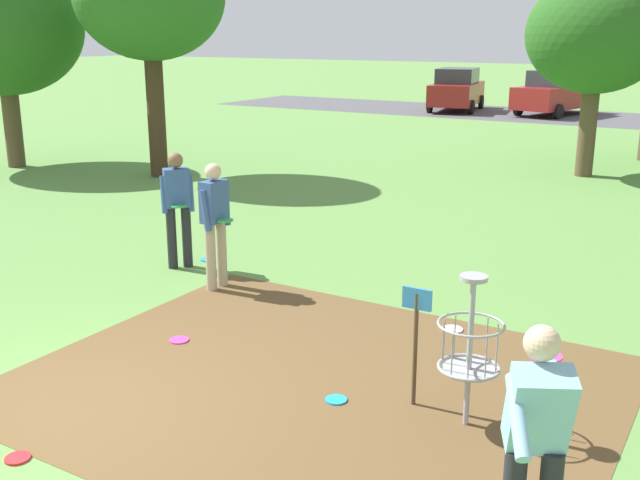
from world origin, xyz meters
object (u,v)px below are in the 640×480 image
Objects in this scene: player_throwing at (215,219)px; parked_car_leftmost at (457,89)px; frisbee_by_tee at (452,329)px; tree_mid_right at (596,35)px; frisbee_mid_grass at (18,458)px; frisbee_scattered_b at (207,260)px; frisbee_far_left at (179,340)px; tree_near_right at (2,28)px; frisbee_far_right at (336,400)px; player_waiting_right at (178,204)px; disc_golf_basket at (464,344)px; parked_car_center_left at (555,93)px; player_foreground_watching at (536,440)px.

parked_car_leftmost is at bearing 103.68° from player_throwing.
frisbee_by_tee is 0.05× the size of tree_mid_right.
frisbee_mid_grass is 5.58m from frisbee_scattered_b.
player_throwing is 6.95× the size of frisbee_by_tee.
frisbee_far_left is 0.04× the size of tree_near_right.
player_waiting_right is at bearing 148.93° from frisbee_far_right.
player_throwing is at bearing -24.97° from tree_near_right.
tree_mid_right is (-0.58, 13.08, 3.29)m from frisbee_far_right.
frisbee_far_right is (4.05, -2.44, -0.96)m from player_waiting_right.
parked_car_center_left is (-5.89, 26.48, 0.17)m from disc_golf_basket.
tree_near_right is (-9.41, 4.43, 2.50)m from player_waiting_right.
player_throwing is at bearing -22.99° from player_waiting_right.
parked_car_center_left reaches higher than player_foreground_watching.
player_waiting_right is 6.95× the size of frisbee_by_tee.
parked_car_leftmost is at bearing 102.04° from frisbee_scattered_b.
player_foreground_watching is 8.24× the size of frisbee_mid_grass.
player_foreground_watching is (1.07, -1.67, 0.23)m from disc_golf_basket.
frisbee_by_tee and frisbee_far_right have the same top height.
player_foreground_watching reaches higher than frisbee_mid_grass.
tree_near_right is 21.82m from parked_car_center_left.
frisbee_far_right is 0.05× the size of parked_car_leftmost.
parked_car_leftmost reaches higher than frisbee_by_tee.
player_throwing is at bearing 106.87° from frisbee_mid_grass.
disc_golf_basket is at bearing -1.65° from frisbee_far_left.
tree_mid_right is 14.44m from parked_car_center_left.
frisbee_mid_grass is at bearing -78.92° from frisbee_far_left.
disc_golf_basket is 5.65m from player_waiting_right.
parked_car_center_left reaches higher than player_throwing.
frisbee_far_left is 3.11m from frisbee_scattered_b.
tree_mid_right is at bearing 82.63° from frisbee_far_left.
player_foreground_watching is at bearing -79.14° from tree_mid_right.
player_foreground_watching reaches higher than frisbee_by_tee.
frisbee_mid_grass is at bearing -139.74° from disc_golf_basket.
player_throwing is 25.05m from parked_car_leftmost.
frisbee_far_left is 13.45m from tree_near_right.
frisbee_scattered_b is (0.11, 0.48, -0.96)m from player_waiting_right.
player_waiting_right is at bearing 157.01° from player_throwing.
player_waiting_right reaches higher than frisbee_by_tee.
player_waiting_right is at bearing -88.36° from parked_car_center_left.
disc_golf_basket is at bearing -82.39° from tree_mid_right.
player_foreground_watching is 7.81× the size of frisbee_scattered_b.
parked_car_leftmost is 0.99× the size of parked_car_center_left.
tree_mid_right is (-1.72, 12.86, 2.54)m from disc_golf_basket.
parked_car_leftmost is (-5.92, 24.34, -0.05)m from player_throwing.
player_foreground_watching is 6.95× the size of frisbee_by_tee.
parked_car_leftmost reaches higher than frisbee_scattered_b.
player_throwing is at bearing 114.97° from frisbee_far_left.
tree_near_right is at bearing -154.24° from tree_mid_right.
tree_near_right is at bearing 155.03° from player_throwing.
player_foreground_watching is at bearing -35.39° from frisbee_scattered_b.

